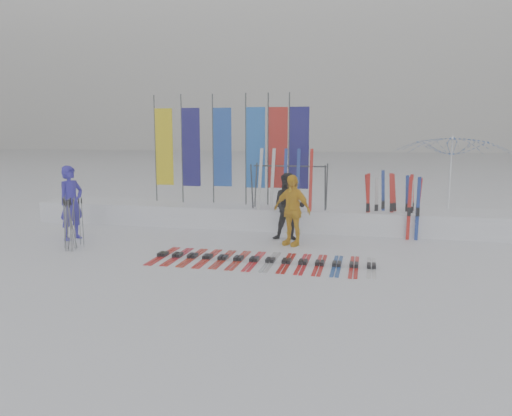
% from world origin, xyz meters
% --- Properties ---
extents(ground, '(120.00, 120.00, 0.00)m').
position_xyz_m(ground, '(0.00, 0.00, 0.00)').
color(ground, white).
rests_on(ground, ground).
extents(snow_bank, '(14.00, 1.60, 0.60)m').
position_xyz_m(snow_bank, '(0.00, 4.60, 0.30)').
color(snow_bank, white).
rests_on(snow_bank, ground).
extents(person_blue, '(0.63, 0.79, 1.87)m').
position_xyz_m(person_blue, '(-4.63, 1.83, 0.94)').
color(person_blue, '#241CA7').
rests_on(person_blue, ground).
extents(person_black, '(0.85, 0.68, 1.69)m').
position_xyz_m(person_black, '(0.75, 2.91, 0.85)').
color(person_black, black).
rests_on(person_black, ground).
extents(person_yellow, '(1.08, 0.79, 1.70)m').
position_xyz_m(person_yellow, '(0.90, 2.40, 0.85)').
color(person_yellow, '#EFB00F').
rests_on(person_yellow, ground).
extents(tent_canopy, '(3.46, 3.51, 2.70)m').
position_xyz_m(tent_canopy, '(4.83, 5.04, 1.35)').
color(tent_canopy, white).
rests_on(tent_canopy, ground).
extents(ski_row, '(4.65, 1.68, 0.07)m').
position_xyz_m(ski_row, '(0.55, 0.70, 0.04)').
color(ski_row, red).
rests_on(ski_row, ground).
extents(pole_cluster, '(0.43, 0.74, 1.25)m').
position_xyz_m(pole_cluster, '(-4.03, 0.85, 0.60)').
color(pole_cluster, '#595B60').
rests_on(pole_cluster, ground).
extents(feather_flags, '(4.71, 0.21, 3.20)m').
position_xyz_m(feather_flags, '(-1.22, 4.85, 2.24)').
color(feather_flags, '#383A3F').
rests_on(feather_flags, ground).
extents(ski_rack, '(2.04, 0.80, 1.23)m').
position_xyz_m(ski_rack, '(0.55, 4.20, 1.38)').
color(ski_rack, '#383A3F').
rests_on(ski_rack, ground).
extents(upright_skis, '(1.40, 1.04, 1.69)m').
position_xyz_m(upright_skis, '(3.40, 4.22, 0.79)').
color(upright_skis, red).
rests_on(upright_skis, ground).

